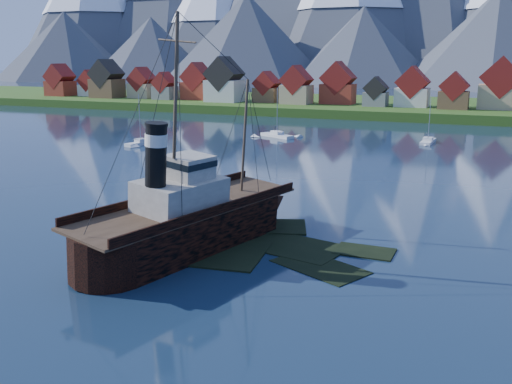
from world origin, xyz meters
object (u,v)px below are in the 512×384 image
at_px(sailboat_c, 277,136).
at_px(sailboat_e, 428,142).
at_px(tugboat_wreck, 196,216).
at_px(sailboat_b, 141,144).

bearing_deg(sailboat_c, sailboat_e, -55.21).
distance_m(sailboat_c, sailboat_e, 36.65).
height_order(tugboat_wreck, sailboat_e, tugboat_wreck).
relative_size(sailboat_b, sailboat_c, 0.94).
distance_m(tugboat_wreck, sailboat_e, 88.45).
relative_size(tugboat_wreck, sailboat_e, 2.86).
bearing_deg(sailboat_b, tugboat_wreck, -40.06).
bearing_deg(sailboat_e, sailboat_c, -170.77).
relative_size(tugboat_wreck, sailboat_c, 2.45).
xyz_separation_m(tugboat_wreck, sailboat_e, (13.77, 87.33, -2.91)).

